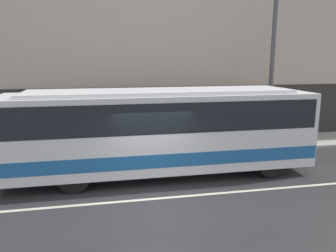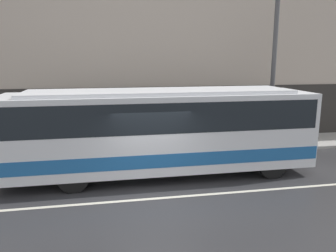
% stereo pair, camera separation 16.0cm
% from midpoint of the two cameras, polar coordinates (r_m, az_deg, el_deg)
% --- Properties ---
extents(ground_plane, '(60.00, 60.00, 0.00)m').
position_cam_midpoint_polar(ground_plane, '(10.09, -2.32, -12.52)').
color(ground_plane, '#2D2D30').
extents(sidewalk, '(60.00, 2.58, 0.14)m').
position_cam_midpoint_polar(sidewalk, '(15.01, -5.58, -4.12)').
color(sidewalk, '#A09E99').
rests_on(sidewalk, ground_plane).
extents(building_facade, '(60.00, 0.35, 13.72)m').
position_cam_midpoint_polar(building_facade, '(16.08, -6.65, 20.56)').
color(building_facade, '#B7A899').
rests_on(building_facade, ground_plane).
extents(lane_stripe, '(54.00, 0.14, 0.01)m').
position_cam_midpoint_polar(lane_stripe, '(10.08, -2.32, -12.50)').
color(lane_stripe, beige).
rests_on(lane_stripe, ground_plane).
extents(transit_bus, '(10.75, 2.55, 3.07)m').
position_cam_midpoint_polar(transit_bus, '(11.60, -1.64, -0.28)').
color(transit_bus, silver).
rests_on(transit_bus, ground_plane).
extents(utility_pole_near, '(0.21, 0.21, 6.75)m').
position_cam_midpoint_polar(utility_pole_near, '(15.70, 17.32, 8.86)').
color(utility_pole_near, '#4C4C4F').
rests_on(utility_pole_near, sidewalk).
extents(pedestrian_waiting, '(0.36, 0.36, 1.72)m').
position_cam_midpoint_polar(pedestrian_waiting, '(15.55, -8.17, -0.31)').
color(pedestrian_waiting, '#1E5933').
rests_on(pedestrian_waiting, sidewalk).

